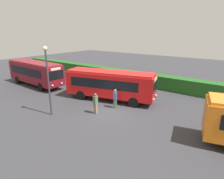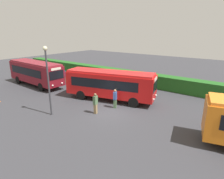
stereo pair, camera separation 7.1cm
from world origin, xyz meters
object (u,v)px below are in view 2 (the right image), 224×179
(person_left, at_px, (64,75))
(lamppost, at_px, (48,74))
(bus_maroon, at_px, (36,72))
(person_right, at_px, (115,98))
(person_center, at_px, (95,103))
(bus_red, at_px, (110,84))

(person_left, height_order, lamppost, lamppost)
(person_left, bearing_deg, bus_maroon, 102.23)
(person_left, distance_m, person_right, 11.70)
(bus_maroon, bearing_deg, lamppost, -24.27)
(person_center, distance_m, person_right, 2.13)
(bus_red, xyz_separation_m, person_right, (1.73, -1.47, -0.79))
(person_left, xyz_separation_m, person_right, (11.24, -3.25, -0.03))
(bus_red, bearing_deg, person_left, 154.22)
(person_left, bearing_deg, bus_red, -148.68)
(bus_maroon, distance_m, person_right, 13.06)
(person_right, height_order, lamppost, lamppost)
(bus_maroon, xyz_separation_m, person_center, (12.43, -2.13, -0.81))
(person_right, bearing_deg, bus_maroon, 161.74)
(bus_maroon, relative_size, person_center, 5.03)
(bus_red, distance_m, person_right, 2.40)
(person_center, bearing_deg, person_right, 65.97)
(bus_maroon, xyz_separation_m, person_right, (13.04, -0.09, -0.83))
(person_center, xyz_separation_m, lamppost, (-2.89, -2.48, 2.62))
(lamppost, bearing_deg, person_center, 40.60)
(person_left, bearing_deg, person_right, -154.21)
(bus_maroon, bearing_deg, bus_red, 8.47)
(bus_maroon, bearing_deg, person_left, 61.83)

